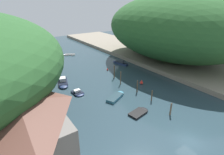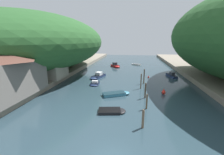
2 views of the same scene
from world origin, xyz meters
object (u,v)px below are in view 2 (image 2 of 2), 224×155
Objects in this scene: person_on_quay at (50,76)px; boat_mid_channel at (113,111)px; waterfront_building at (0,74)px; boat_far_upstream at (95,84)px; boat_small_dinghy at (136,64)px; boathouse_shed at (50,68)px; channel_buoy_far at (164,92)px; boat_red_skiff at (116,66)px; boat_navy_launch at (171,75)px; boat_open_rowboat at (98,76)px; boat_yellow_tender at (117,94)px; channel_buoy_near at (148,77)px.

boat_mid_channel is at bearing -134.31° from person_on_quay.
boat_far_upstream is at bearing 45.57° from waterfront_building.
boat_small_dinghy is 38.19m from person_on_quay.
boathouse_shed is 27.52m from channel_buoy_far.
boat_navy_launch is (17.95, -13.53, -0.06)m from boat_red_skiff.
boat_red_skiff is 4.73× the size of channel_buoy_far.
boat_open_rowboat reaches higher than channel_buoy_far.
boat_open_rowboat is 14.74m from boat_yellow_tender.
waterfront_building is at bearing 161.46° from person_on_quay.
boat_navy_launch is (13.92, 17.14, 0.18)m from boat_yellow_tender.
boat_small_dinghy is (22.70, 43.28, -4.94)m from waterfront_building.
boat_navy_launch is at bearing -155.70° from boat_far_upstream.
waterfront_building is 40.26m from boat_red_skiff.
boat_mid_channel is (17.90, -13.92, -3.43)m from boathouse_shed.
boathouse_shed is at bearing -137.05° from boat_mid_channel.
boat_open_rowboat reaches higher than boat_small_dinghy.
waterfront_building reaches higher than channel_buoy_far.
boathouse_shed reaches higher than boat_open_rowboat.
boat_open_rowboat is 6.84m from boat_far_upstream.
boat_open_rowboat is at bearing -173.52° from channel_buoy_near.
boat_navy_launch is (13.82, 24.25, 0.28)m from boat_mid_channel.
boat_open_rowboat is at bearing 49.19° from boat_red_skiff.
boat_mid_channel is 27.91m from boat_navy_launch.
channel_buoy_far reaches higher than boat_far_upstream.
boat_small_dinghy is at bearing 165.63° from boat_mid_channel.
boat_far_upstream is (-6.23, 13.28, 0.08)m from boat_mid_channel.
boathouse_shed is at bearing 86.50° from waterfront_building.
boathouse_shed is 1.22× the size of boat_navy_launch.
boat_navy_launch reaches higher than channel_buoy_far.
boat_small_dinghy is 21.91m from boat_navy_launch.
channel_buoy_far is at bearing -120.56° from boat_navy_launch.
boathouse_shed is at bearing 169.35° from channel_buoy_far.
boat_mid_channel is (18.71, -0.54, -4.98)m from waterfront_building.
boat_mid_channel is (7.16, -20.05, -0.26)m from boat_open_rowboat.
boat_far_upstream is at bearing 163.83° from channel_buoy_far.
channel_buoy_near is (3.22, -22.14, 0.06)m from boat_small_dinghy.
boat_mid_channel is 20.69m from person_on_quay.
channel_buoy_near is at bearing -138.91° from boat_small_dinghy.
boat_red_skiff is 38.01m from boat_mid_channel.
channel_buoy_near reaches higher than boat_mid_channel.
person_on_quay is (-16.84, 11.87, 1.97)m from boat_mid_channel.
boat_navy_launch is (20.06, 10.97, 0.20)m from boat_far_upstream.
person_on_quay is at bearing -157.79° from channel_buoy_near.
boat_mid_channel is 12.62m from channel_buoy_far.
channel_buoy_near is (25.92, 21.14, -4.88)m from waterfront_building.
boat_far_upstream is (11.67, -0.64, -3.35)m from boathouse_shed.
waterfront_building is 23.16m from boat_open_rowboat.
person_on_quay is at bearing 173.38° from channel_buoy_far.
person_on_quay is (-12.71, -25.91, 1.63)m from boat_red_skiff.
waterfront_building reaches higher than boat_red_skiff.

